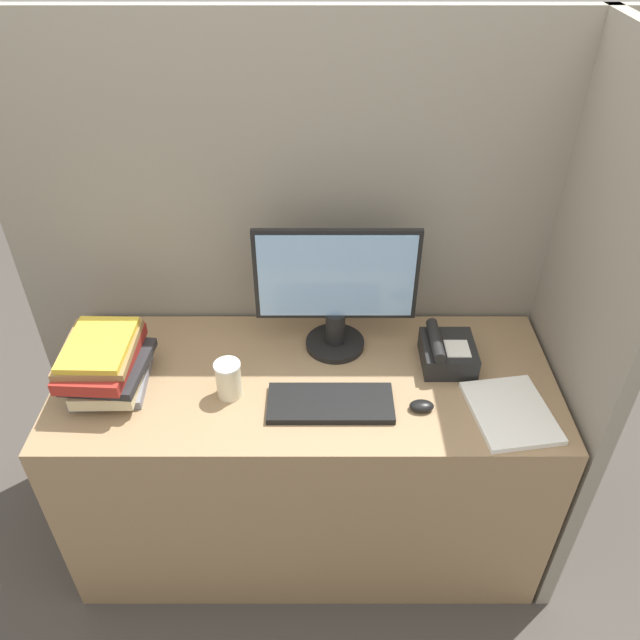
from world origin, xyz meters
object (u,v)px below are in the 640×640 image
object	(u,v)px
mouse	(421,406)
desk_telephone	(446,352)
keyboard	(330,403)
monitor	(335,292)
book_stack	(105,364)
coffee_cup	(228,380)

from	to	relation	value
mouse	desk_telephone	distance (m)	0.23
keyboard	monitor	bearing A→B (deg)	86.21
book_stack	monitor	bearing A→B (deg)	15.89
desk_telephone	coffee_cup	bearing A→B (deg)	-167.91
monitor	mouse	xyz separation A→B (m)	(0.25, -0.30, -0.20)
book_stack	mouse	bearing A→B (deg)	-6.12
coffee_cup	desk_telephone	distance (m)	0.69
keyboard	desk_telephone	world-z (taller)	desk_telephone
coffee_cup	desk_telephone	bearing A→B (deg)	12.09
coffee_cup	desk_telephone	size ratio (longest dim) A/B	0.66
mouse	book_stack	xyz separation A→B (m)	(-0.94, 0.10, 0.07)
monitor	book_stack	bearing A→B (deg)	-164.11
mouse	coffee_cup	xyz separation A→B (m)	(-0.57, 0.06, 0.05)
book_stack	desk_telephone	bearing A→B (deg)	5.87
mouse	coffee_cup	size ratio (longest dim) A/B	0.60
monitor	keyboard	xyz separation A→B (m)	(-0.02, -0.28, -0.21)
keyboard	book_stack	size ratio (longest dim) A/B	1.21
keyboard	desk_telephone	bearing A→B (deg)	27.38
monitor	coffee_cup	xyz separation A→B (m)	(-0.32, -0.23, -0.15)
coffee_cup	book_stack	world-z (taller)	book_stack
keyboard	book_stack	world-z (taller)	book_stack
monitor	keyboard	distance (m)	0.35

